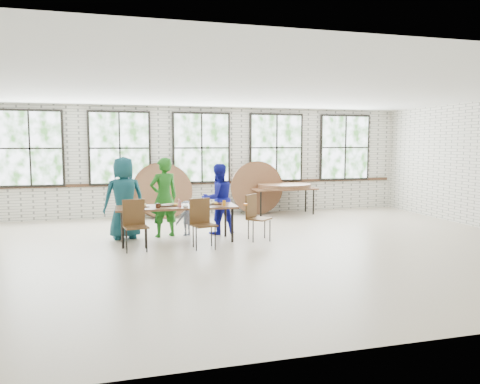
# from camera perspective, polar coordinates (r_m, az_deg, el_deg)

# --- Properties ---
(room) EXTENTS (12.00, 12.00, 12.00)m
(room) POSITION_cam_1_polar(r_m,az_deg,el_deg) (13.07, -4.72, 5.17)
(room) COLOR beige
(room) RESTS_ON ground
(dining_table) EXTENTS (2.43, 0.88, 0.74)m
(dining_table) POSITION_cam_1_polar(r_m,az_deg,el_deg) (9.54, -7.70, -2.02)
(dining_table) COLOR brown
(dining_table) RESTS_ON ground
(chair_near_left) EXTENTS (0.47, 0.46, 0.95)m
(chair_near_left) POSITION_cam_1_polar(r_m,az_deg,el_deg) (9.01, -12.70, -3.42)
(chair_near_left) COLOR #54371C
(chair_near_left) RESTS_ON ground
(chair_near_right) EXTENTS (0.50, 0.49, 0.95)m
(chair_near_right) POSITION_cam_1_polar(r_m,az_deg,el_deg) (9.00, -4.68, -3.30)
(chair_near_right) COLOR #54371C
(chair_near_right) RESTS_ON ground
(chair_spare) EXTENTS (0.58, 0.58, 0.95)m
(chair_spare) POSITION_cam_1_polar(r_m,az_deg,el_deg) (9.70, 1.84, -2.61)
(chair_spare) COLOR #54371C
(chair_spare) RESTS_ON ground
(adult_teal) EXTENTS (0.92, 0.68, 1.73)m
(adult_teal) POSITION_cam_1_polar(r_m,az_deg,el_deg) (10.08, -13.96, -0.70)
(adult_teal) COLOR #165057
(adult_teal) RESTS_ON ground
(adult_green) EXTENTS (0.71, 0.56, 1.71)m
(adult_green) POSITION_cam_1_polar(r_m,az_deg,el_deg) (10.13, -9.27, -0.64)
(adult_green) COLOR #1F6D1D
(adult_green) RESTS_ON ground
(toddler) EXTENTS (0.55, 0.42, 0.76)m
(toddler) POSITION_cam_1_polar(r_m,az_deg,el_deg) (10.26, -6.55, -3.19)
(toddler) COLOR #152141
(toddler) RESTS_ON ground
(adult_blue) EXTENTS (0.87, 0.74, 1.56)m
(adult_blue) POSITION_cam_1_polar(r_m,az_deg,el_deg) (10.34, -2.68, -0.85)
(adult_blue) COLOR #161A9A
(adult_blue) RESTS_ON ground
(storage_table) EXTENTS (1.84, 0.84, 0.74)m
(storage_table) POSITION_cam_1_polar(r_m,az_deg,el_deg) (13.25, 5.40, 0.23)
(storage_table) COLOR brown
(storage_table) RESTS_ON ground
(tabletop_clutter) EXTENTS (1.96, 0.59, 0.11)m
(tabletop_clutter) POSITION_cam_1_polar(r_m,az_deg,el_deg) (9.53, -7.01, -1.55)
(tabletop_clutter) COLOR black
(tabletop_clutter) RESTS_ON dining_table
(round_tops_stacked) EXTENTS (1.50, 1.50, 0.13)m
(round_tops_stacked) POSITION_cam_1_polar(r_m,az_deg,el_deg) (13.24, 5.41, 0.74)
(round_tops_stacked) COLOR brown
(round_tops_stacked) RESTS_ON storage_table
(round_tops_leaning) EXTENTS (4.26, 0.47, 1.50)m
(round_tops_leaning) POSITION_cam_1_polar(r_m,az_deg,el_deg) (12.93, -3.54, 0.32)
(round_tops_leaning) COLOR brown
(round_tops_leaning) RESTS_ON ground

